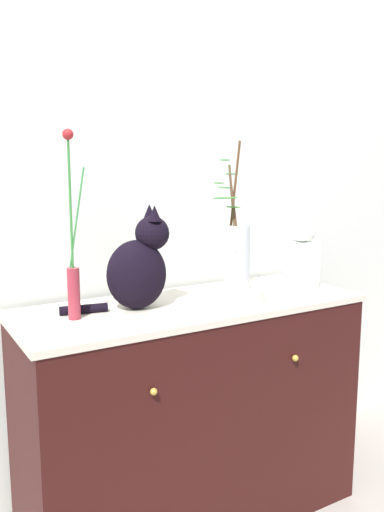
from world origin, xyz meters
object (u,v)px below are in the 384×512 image
at_px(sideboard, 192,411).
at_px(vase_glass_clear, 236,253).
at_px(vase_slim_green, 73,268).
at_px(jar_lidded_porcelain, 302,260).
at_px(bowl_porcelain, 236,295).
at_px(cat_sitting, 139,267).

xyz_separation_m(sideboard, vase_glass_clear, (0.16, -0.06, 0.63)).
bearing_deg(vase_slim_green, jar_lidded_porcelain, -3.84).
bearing_deg(jar_lidded_porcelain, vase_slim_green, 176.16).
relative_size(vase_slim_green, jar_lidded_porcelain, 2.20).
distance_m(sideboard, jar_lidded_porcelain, 0.76).
xyz_separation_m(bowl_porcelain, vase_glass_clear, (-0.00, 0.00, 0.17)).
bearing_deg(sideboard, vase_slim_green, 178.77).
bearing_deg(jar_lidded_porcelain, vase_glass_clear, -178.31).
height_order(vase_glass_clear, jar_lidded_porcelain, vase_glass_clear).
distance_m(sideboard, bowl_porcelain, 0.50).
bearing_deg(jar_lidded_porcelain, bowl_porcelain, -178.12).
relative_size(vase_glass_clear, jar_lidded_porcelain, 1.96).
height_order(sideboard, jar_lidded_porcelain, jar_lidded_porcelain).
distance_m(sideboard, cat_sitting, 0.64).
xyz_separation_m(cat_sitting, jar_lidded_porcelain, (0.71, -0.08, -0.03)).
distance_m(cat_sitting, vase_slim_green, 0.25).
xyz_separation_m(cat_sitting, vase_slim_green, (-0.25, -0.01, 0.02)).
distance_m(cat_sitting, bowl_porcelain, 0.40).
height_order(vase_slim_green, jar_lidded_porcelain, vase_slim_green).
xyz_separation_m(sideboard, vase_slim_green, (-0.46, 0.01, 0.62)).
relative_size(cat_sitting, jar_lidded_porcelain, 1.39).
height_order(cat_sitting, bowl_porcelain, cat_sitting).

